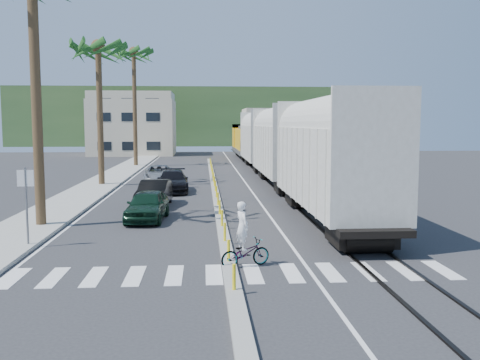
# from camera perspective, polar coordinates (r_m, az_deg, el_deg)

# --- Properties ---
(ground) EXTENTS (140.00, 140.00, 0.00)m
(ground) POSITION_cam_1_polar(r_m,az_deg,el_deg) (18.54, -1.37, -8.30)
(ground) COLOR #28282B
(ground) RESTS_ON ground
(sidewalk) EXTENTS (3.00, 90.00, 0.15)m
(sidewalk) POSITION_cam_1_polar(r_m,az_deg,el_deg) (43.86, -14.07, -0.05)
(sidewalk) COLOR gray
(sidewalk) RESTS_ON ground
(rails) EXTENTS (1.56, 100.00, 0.06)m
(rails) POSITION_cam_1_polar(r_m,az_deg,el_deg) (46.53, 3.20, 0.40)
(rails) COLOR black
(rails) RESTS_ON ground
(median) EXTENTS (0.45, 60.00, 0.85)m
(median) POSITION_cam_1_polar(r_m,az_deg,el_deg) (38.18, -2.75, -0.74)
(median) COLOR gray
(median) RESTS_ON ground
(crosswalk) EXTENTS (14.00, 2.20, 0.01)m
(crosswalk) POSITION_cam_1_polar(r_m,az_deg,el_deg) (16.61, -1.05, -9.99)
(crosswalk) COLOR silver
(crosswalk) RESTS_ON ground
(lane_markings) EXTENTS (9.42, 90.00, 0.01)m
(lane_markings) POSITION_cam_1_polar(r_m,az_deg,el_deg) (43.21, -5.75, -0.09)
(lane_markings) COLOR silver
(lane_markings) RESTS_ON ground
(freight_train) EXTENTS (3.00, 60.94, 5.85)m
(freight_train) POSITION_cam_1_polar(r_m,az_deg,el_deg) (45.21, 3.40, 3.89)
(freight_train) COLOR #B8B5A8
(freight_train) RESTS_ON ground
(palm_trees) EXTENTS (3.50, 37.20, 13.75)m
(palm_trees) POSITION_cam_1_polar(r_m,az_deg,el_deg) (41.75, -14.47, 14.41)
(palm_trees) COLOR brown
(palm_trees) RESTS_ON ground
(street_sign) EXTENTS (0.60, 0.08, 3.00)m
(street_sign) POSITION_cam_1_polar(r_m,az_deg,el_deg) (21.13, -21.85, -1.52)
(street_sign) COLOR slate
(street_sign) RESTS_ON ground
(buildings) EXTENTS (38.00, 27.00, 10.00)m
(buildings) POSITION_cam_1_polar(r_m,az_deg,el_deg) (89.77, -7.61, 5.84)
(buildings) COLOR beige
(buildings) RESTS_ON ground
(hillside) EXTENTS (80.00, 20.00, 12.00)m
(hillside) POSITION_cam_1_polar(r_m,az_deg,el_deg) (117.95, -3.63, 6.71)
(hillside) COLOR #385628
(hillside) RESTS_ON ground
(car_lead) EXTENTS (2.33, 4.51, 1.45)m
(car_lead) POSITION_cam_1_polar(r_m,az_deg,el_deg) (25.77, -9.86, -2.68)
(car_lead) COLOR black
(car_lead) RESTS_ON ground
(car_second) EXTENTS (2.26, 4.66, 1.45)m
(car_second) POSITION_cam_1_polar(r_m,az_deg,el_deg) (30.15, -9.13, -1.40)
(car_second) COLOR black
(car_second) RESTS_ON ground
(car_third) EXTENTS (2.51, 5.23, 1.46)m
(car_third) POSITION_cam_1_polar(r_m,az_deg,el_deg) (36.21, -7.18, -0.13)
(car_third) COLOR black
(car_third) RESTS_ON ground
(car_rear) EXTENTS (3.01, 5.33, 1.39)m
(car_rear) POSITION_cam_1_polar(r_m,az_deg,el_deg) (41.75, -8.61, 0.62)
(car_rear) COLOR #95979A
(car_rear) RESTS_ON ground
(cyclist) EXTENTS (1.85, 2.16, 2.12)m
(cyclist) POSITION_cam_1_polar(r_m,az_deg,el_deg) (17.28, 0.49, -7.12)
(cyclist) COLOR #9EA0A5
(cyclist) RESTS_ON ground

